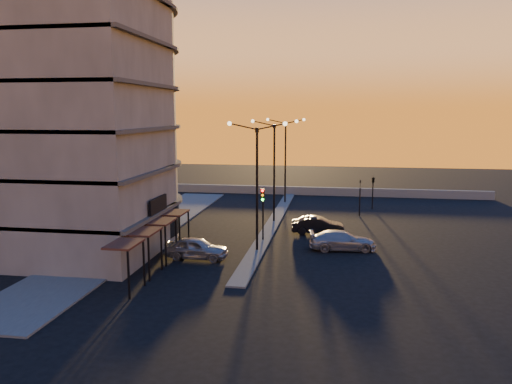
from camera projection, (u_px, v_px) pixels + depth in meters
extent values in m
plane|color=black|center=(257.00, 251.00, 36.87)|extent=(120.00, 120.00, 0.00)
cube|color=#4C4C4A|center=(143.00, 232.00, 42.42)|extent=(5.00, 40.00, 0.12)
cube|color=#4C4C4A|center=(274.00, 221.00, 46.61)|extent=(1.20, 36.00, 0.12)
cube|color=slate|center=(306.00, 191.00, 61.81)|extent=(44.00, 0.50, 1.00)
cylinder|color=#615E56|center=(85.00, 82.00, 39.05)|extent=(14.00, 14.00, 25.00)
cube|color=#615E56|center=(49.00, 78.00, 34.18)|extent=(14.00, 10.00, 25.00)
cylinder|color=black|center=(92.00, 218.00, 40.78)|extent=(14.16, 14.16, 2.40)
cube|color=black|center=(158.00, 205.00, 35.42)|extent=(0.15, 3.20, 1.20)
cylinder|color=black|center=(257.00, 191.00, 36.16)|extent=(0.18, 0.18, 9.00)
cube|color=black|center=(257.00, 130.00, 35.46)|extent=(0.25, 0.25, 0.35)
sphere|color=#FFE5B2|center=(230.00, 124.00, 35.70)|extent=(0.32, 0.32, 0.32)
sphere|color=#FFE5B2|center=(285.00, 124.00, 35.07)|extent=(0.32, 0.32, 0.32)
cylinder|color=black|center=(274.00, 174.00, 45.90)|extent=(0.18, 0.18, 9.00)
cube|color=black|center=(274.00, 126.00, 45.21)|extent=(0.25, 0.25, 0.35)
sphere|color=#FFE5B2|center=(253.00, 121.00, 45.45)|extent=(0.32, 0.32, 0.32)
sphere|color=#FFE5B2|center=(297.00, 121.00, 44.82)|extent=(0.32, 0.32, 0.32)
cylinder|color=black|center=(285.00, 163.00, 55.65)|extent=(0.18, 0.18, 9.00)
cube|color=black|center=(286.00, 124.00, 54.95)|extent=(0.25, 0.25, 0.35)
sphere|color=#FFE5B2|center=(268.00, 120.00, 55.20)|extent=(0.32, 0.32, 0.32)
sphere|color=#FFE5B2|center=(304.00, 120.00, 54.56)|extent=(0.32, 0.32, 0.32)
cylinder|color=black|center=(263.00, 221.00, 39.54)|extent=(0.12, 0.12, 3.20)
cube|color=black|center=(263.00, 195.00, 39.02)|extent=(0.28, 0.16, 1.00)
sphere|color=#FF0C05|center=(263.00, 191.00, 38.87)|extent=(0.20, 0.20, 0.20)
sphere|color=orange|center=(263.00, 195.00, 38.93)|extent=(0.20, 0.20, 0.20)
sphere|color=#0CFF26|center=(263.00, 200.00, 38.98)|extent=(0.20, 0.20, 0.20)
cylinder|color=black|center=(360.00, 202.00, 49.03)|extent=(0.12, 0.12, 2.80)
imported|color=black|center=(360.00, 184.00, 48.74)|extent=(0.13, 0.16, 0.80)
cylinder|color=black|center=(373.00, 196.00, 52.69)|extent=(0.12, 0.12, 2.80)
imported|color=black|center=(373.00, 179.00, 52.40)|extent=(0.42, 1.99, 0.80)
imported|color=gray|center=(196.00, 248.00, 34.85)|extent=(4.50, 1.94, 1.51)
imported|color=black|center=(318.00, 225.00, 42.04)|extent=(4.47, 1.81, 1.44)
imported|color=#93959A|center=(343.00, 240.00, 37.10)|extent=(5.15, 2.61, 1.43)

